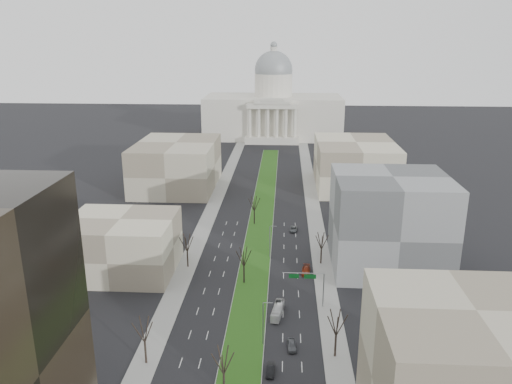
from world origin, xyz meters
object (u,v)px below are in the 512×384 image
at_px(car_grey_near, 292,345).
at_px(car_black, 271,370).
at_px(car_grey_far, 294,229).
at_px(box_van, 278,311).
at_px(car_red, 306,271).

relative_size(car_grey_near, car_black, 1.03).
xyz_separation_m(car_grey_near, car_grey_far, (1.18, 60.82, -0.08)).
bearing_deg(car_grey_near, box_van, 99.34).
distance_m(car_red, box_van, 21.38).
xyz_separation_m(car_red, box_van, (-6.79, -20.27, 0.34)).
distance_m(car_grey_near, car_red, 32.32).
xyz_separation_m(car_grey_near, car_red, (3.91, 32.09, 0.04)).
height_order(car_black, car_red, car_red).
bearing_deg(box_van, car_grey_near, -67.43).
bearing_deg(car_black, car_red, 80.66).
height_order(car_black, box_van, box_van).
xyz_separation_m(car_grey_far, box_van, (-4.07, -49.00, 0.46)).
bearing_deg(car_grey_far, car_black, -89.52).
distance_m(car_grey_near, car_grey_far, 60.83).
height_order(car_grey_near, car_grey_far, car_grey_near).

